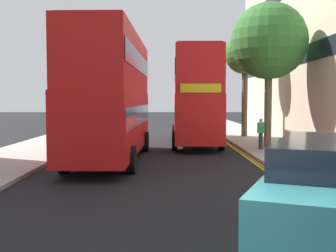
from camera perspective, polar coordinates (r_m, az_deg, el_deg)
sidewalk_right at (r=20.78m, az=16.74°, el=-3.90°), size 4.00×80.00×0.14m
sidewalk_left at (r=21.04m, az=-19.57°, el=-3.87°), size 4.00×80.00×0.14m
kerb_line_outer at (r=18.33m, az=12.27°, el=-5.02°), size 0.10×56.00×0.01m
kerb_line_inner at (r=18.30m, az=11.78°, el=-5.03°), size 0.10×56.00×0.01m
double_decker_bus_away at (r=18.85m, az=-7.70°, el=4.48°), size 3.02×10.87×5.64m
double_decker_bus_oncoming at (r=25.83m, az=3.69°, el=4.25°), size 2.94×10.85×5.64m
pedestrian_far at (r=22.46m, az=12.51°, el=-0.94°), size 0.34×0.22×1.62m
street_tree_near at (r=30.35m, az=10.45°, el=9.48°), size 2.90×2.90×7.30m
street_tree_mid at (r=23.83m, az=13.57°, el=11.10°), size 4.16×4.16×7.86m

